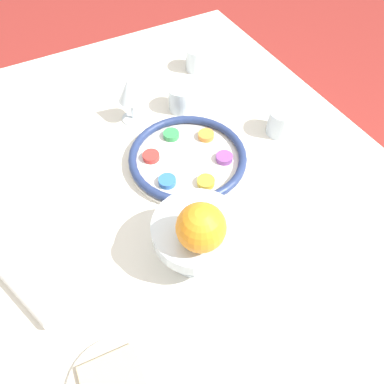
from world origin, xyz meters
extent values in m
plane|color=maroon|center=(0.00, 0.00, 0.00)|extent=(8.00, 8.00, 0.00)
cube|color=silver|center=(0.00, 0.00, 0.36)|extent=(1.41, 1.09, 0.71)
cylinder|color=silver|center=(-0.08, 0.08, 0.72)|extent=(0.29, 0.29, 0.01)
torus|color=navy|center=(-0.08, 0.08, 0.73)|extent=(0.29, 0.29, 0.02)
cylinder|color=gold|center=(0.01, 0.08, 0.73)|extent=(0.04, 0.04, 0.01)
cylinder|color=#844299|center=(-0.03, 0.16, 0.73)|extent=(0.04, 0.04, 0.01)
cylinder|color=orange|center=(-0.12, 0.16, 0.73)|extent=(0.04, 0.04, 0.01)
cylinder|color=#33934C|center=(-0.17, 0.08, 0.73)|extent=(0.04, 0.04, 0.01)
cylinder|color=red|center=(-0.12, 0.01, 0.73)|extent=(0.04, 0.04, 0.01)
cylinder|color=#2D6BB7|center=(-0.03, 0.01, 0.73)|extent=(0.04, 0.04, 0.01)
cylinder|color=silver|center=(-0.29, 0.03, 0.71)|extent=(0.06, 0.06, 0.00)
cylinder|color=silver|center=(-0.29, 0.03, 0.75)|extent=(0.01, 0.01, 0.06)
cone|color=silver|center=(-0.29, 0.03, 0.81)|extent=(0.06, 0.06, 0.06)
cylinder|color=silver|center=(0.15, -0.02, 0.72)|extent=(0.12, 0.12, 0.01)
cylinder|color=silver|center=(0.15, -0.02, 0.75)|extent=(0.03, 0.03, 0.06)
cylinder|color=silver|center=(0.15, -0.02, 0.80)|extent=(0.17, 0.17, 0.03)
sphere|color=orange|center=(0.18, -0.03, 0.86)|extent=(0.09, 0.09, 0.09)
cylinder|color=white|center=(0.07, -0.34, 0.73)|extent=(0.20, 0.10, 0.04)
cylinder|color=silver|center=(-0.06, 0.35, 0.75)|extent=(0.07, 0.07, 0.07)
cylinder|color=silver|center=(-0.41, 0.30, 0.75)|extent=(0.07, 0.07, 0.07)
cylinder|color=silver|center=(-0.26, 0.17, 0.75)|extent=(0.07, 0.07, 0.07)
camera|label=1|loc=(0.48, -0.21, 1.39)|focal=35.00mm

